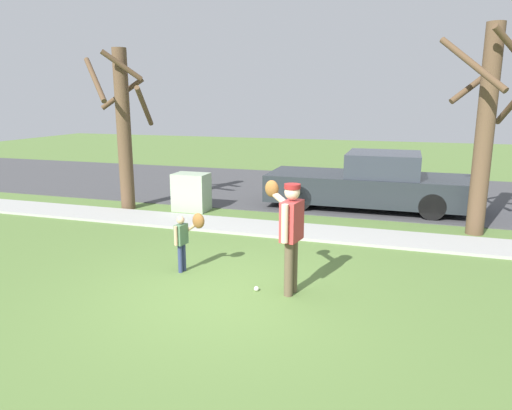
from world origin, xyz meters
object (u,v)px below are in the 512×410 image
utility_cabinet (191,192)px  parked_pickup_dark (370,183)px  baseball (256,289)px  street_tree_far (123,125)px  person_adult (289,226)px  person_child (186,234)px  street_tree_near (486,125)px

utility_cabinet → parked_pickup_dark: parked_pickup_dark is taller
baseball → street_tree_far: (-4.91, 4.21, 2.17)m
baseball → person_adult: bearing=10.9°
person_child → utility_cabinet: (-1.85, 4.11, -0.17)m
baseball → person_child: bearing=162.1°
baseball → parked_pickup_dark: bearing=79.2°
street_tree_near → utility_cabinet: bearing=178.7°
person_child → parked_pickup_dark: bearing=76.2°
person_child → street_tree_far: 5.40m
person_adult → street_tree_far: street_tree_far is taller
street_tree_far → person_adult: bearing=-37.4°
person_child → parked_pickup_dark: size_ratio=0.19×
person_adult → street_tree_near: size_ratio=0.39×
person_adult → person_child: size_ratio=1.65×
utility_cabinet → street_tree_far: bearing=-168.9°
parked_pickup_dark → baseball: bearing=79.2°
street_tree_near → parked_pickup_dark: 3.42m
person_child → baseball: size_ratio=13.69×
person_adult → utility_cabinet: size_ratio=1.71×
street_tree_near → street_tree_far: street_tree_near is taller
person_adult → street_tree_near: 5.44m
street_tree_far → baseball: bearing=-40.6°
person_adult → street_tree_far: (-5.39, 4.12, 1.16)m
utility_cabinet → street_tree_far: size_ratio=0.24×
street_tree_near → street_tree_far: bearing=-178.8°
street_tree_near → street_tree_far: (-8.47, -0.18, -0.13)m
baseball → street_tree_near: street_tree_near is taller
street_tree_far → parked_pickup_dark: (6.09, 2.00, -1.53)m
baseball → parked_pickup_dark: 6.36m
street_tree_far → parked_pickup_dark: street_tree_far is taller
person_adult → utility_cabinet: 5.81m
person_adult → baseball: 1.12m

